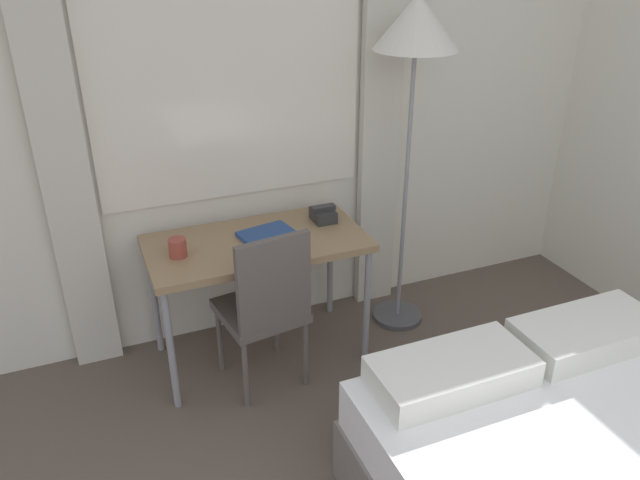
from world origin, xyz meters
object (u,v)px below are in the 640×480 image
at_px(standing_lamp, 416,43).
at_px(book, 266,234).
at_px(desk, 257,251).
at_px(telephone, 323,214).
at_px(mug, 178,248).
at_px(desk_chair, 266,303).

bearing_deg(standing_lamp, book, 179.74).
bearing_deg(book, desk, -158.07).
xyz_separation_m(desk, telephone, (0.42, 0.09, 0.10)).
distance_m(standing_lamp, mug, 1.58).
distance_m(desk_chair, standing_lamp, 1.52).
height_order(telephone, book, telephone).
xyz_separation_m(desk, desk_chair, (-0.05, -0.27, -0.16)).
relative_size(telephone, book, 0.47).
bearing_deg(book, standing_lamp, -0.26).
relative_size(desk, telephone, 7.91).
height_order(telephone, mug, mug).
bearing_deg(desk, desk_chair, -99.57).
bearing_deg(book, mug, -174.26).
relative_size(standing_lamp, telephone, 13.15).
xyz_separation_m(desk, book, (0.06, 0.03, 0.08)).
distance_m(desk, desk_chair, 0.32).
bearing_deg(standing_lamp, desk, -178.60).
relative_size(desk_chair, book, 2.97).
bearing_deg(book, desk_chair, -110.17).
relative_size(book, mug, 3.30).
distance_m(telephone, book, 0.36).
bearing_deg(desk_chair, desk, 72.65).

